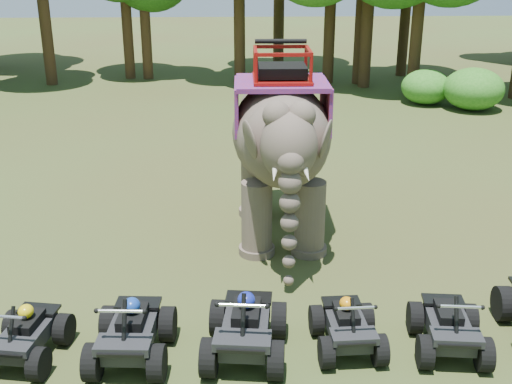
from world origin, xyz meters
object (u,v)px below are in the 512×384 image
Objects in this scene: atv_2 at (246,320)px; atv_3 at (348,320)px; atv_0 at (24,328)px; atv_1 at (131,325)px; atv_4 at (450,319)px; elephant at (281,143)px.

atv_3 is at bearing 10.42° from atv_2.
atv_1 is at bearing 7.24° from atv_0.
atv_2 is 3.50m from atv_4.
atv_2 is at bearing -99.97° from elephant.
elephant is 5.34m from atv_2.
elephant reaches higher than atv_3.
atv_2 reaches higher than atv_4.
atv_1 is 5.42m from atv_4.
atv_2 reaches higher than atv_0.
atv_2 is at bearing 4.45° from atv_1.
elephant is 3.32× the size of atv_4.
elephant is 3.46× the size of atv_0.
atv_2 is (1.92, 0.03, 0.03)m from atv_1.
atv_1 is at bearing -179.98° from atv_3.
atv_0 is at bearing -174.40° from atv_2.
atv_1 is 1.08× the size of atv_4.
atv_1 is 1.15× the size of atv_3.
atv_3 is at bearing 5.99° from atv_1.
atv_1 is (-2.88, -5.03, -1.62)m from elephant.
atv_1 is 1.92m from atv_2.
elephant is 6.02m from atv_1.
atv_3 is (1.76, 0.12, -0.12)m from atv_2.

